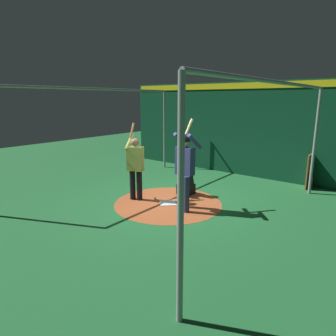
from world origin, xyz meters
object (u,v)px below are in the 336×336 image
object	(u,v)px
bat_rack	(310,172)
home_plate	(168,203)
batter	(185,164)
catcher	(185,182)
visitor	(135,165)
baseball_0	(155,198)

from	to	relation	value
bat_rack	home_plate	bearing A→B (deg)	-33.66
home_plate	bat_rack	xyz separation A→B (m)	(-3.81, 2.54, 0.48)
batter	catcher	size ratio (longest dim) A/B	2.29
home_plate	catcher	xyz separation A→B (m)	(-0.88, -0.07, 0.36)
batter	visitor	size ratio (longest dim) A/B	1.08
visitor	baseball_0	size ratio (longest dim) A/B	27.59
batter	visitor	bearing A→B (deg)	-81.43
catcher	home_plate	bearing A→B (deg)	4.34
home_plate	baseball_0	world-z (taller)	baseball_0
home_plate	bat_rack	bearing A→B (deg)	146.34
home_plate	batter	distance (m)	1.28
visitor	baseball_0	bearing A→B (deg)	104.22
batter	visitor	distance (m)	1.48
catcher	baseball_0	xyz separation A→B (m)	(0.88, -0.38, -0.33)
bat_rack	baseball_0	xyz separation A→B (m)	(3.81, -2.98, -0.45)
home_plate	batter	bearing A→B (deg)	82.90
batter	catcher	xyz separation A→B (m)	(-0.95, -0.65, -0.78)
batter	catcher	distance (m)	1.39
home_plate	catcher	distance (m)	0.95
visitor	bat_rack	distance (m)	5.36
catcher	bat_rack	world-z (taller)	bat_rack
home_plate	baseball_0	distance (m)	0.44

